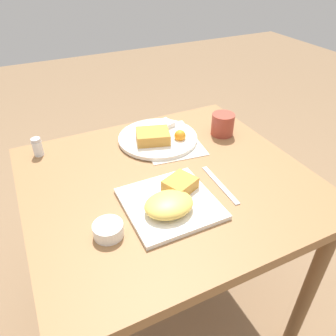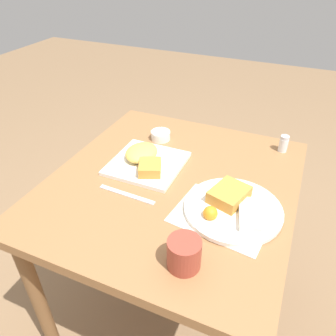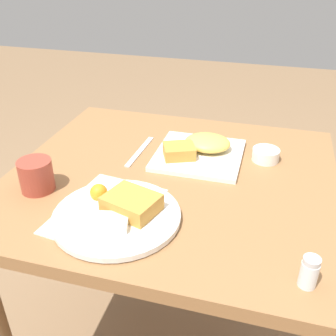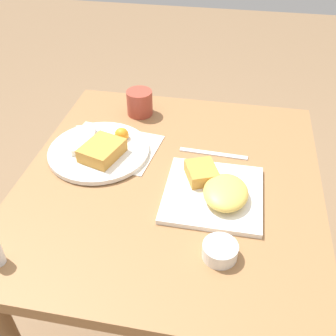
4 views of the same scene
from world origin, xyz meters
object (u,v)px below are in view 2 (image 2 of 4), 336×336
at_px(sauce_ramekin, 161,135).
at_px(plate_square_near, 145,160).
at_px(salt_shaker, 283,145).
at_px(butter_knife, 127,195).
at_px(coffee_mug, 184,254).
at_px(plate_oval_far, 232,206).

bearing_deg(sauce_ramekin, plate_square_near, 7.78).
bearing_deg(salt_shaker, plate_square_near, -56.41).
xyz_separation_m(plate_square_near, salt_shaker, (-0.30, 0.46, 0.01)).
xyz_separation_m(plate_square_near, butter_knife, (0.18, 0.02, -0.02)).
bearing_deg(coffee_mug, butter_knife, -124.53).
relative_size(sauce_ramekin, salt_shaker, 1.19).
bearing_deg(plate_oval_far, coffee_mug, -13.97).
relative_size(sauce_ramekin, butter_knife, 0.39).
distance_m(plate_oval_far, salt_shaker, 0.43).
relative_size(plate_square_near, coffee_mug, 2.92).
distance_m(plate_square_near, plate_oval_far, 0.38).
bearing_deg(salt_shaker, plate_oval_far, -12.71).
relative_size(butter_knife, coffee_mug, 2.35).
relative_size(plate_square_near, salt_shaker, 3.82).
distance_m(butter_knife, coffee_mug, 0.33).
xyz_separation_m(plate_oval_far, butter_knife, (0.06, -0.34, -0.02)).
relative_size(plate_oval_far, butter_knife, 1.47).
bearing_deg(salt_shaker, sauce_ramekin, -77.45).
bearing_deg(sauce_ramekin, salt_shaker, 102.55).
bearing_deg(butter_knife, plate_oval_far, 13.17).
height_order(salt_shaker, coffee_mug, coffee_mug).
bearing_deg(salt_shaker, butter_knife, -41.55).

